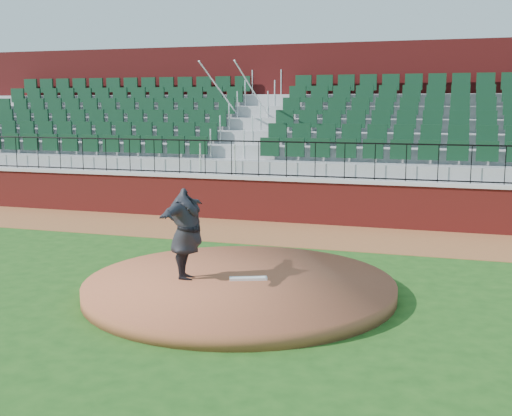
{
  "coord_description": "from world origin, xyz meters",
  "views": [
    {
      "loc": [
        3.79,
        -10.47,
        3.34
      ],
      "look_at": [
        0.0,
        1.5,
        1.3
      ],
      "focal_mm": 44.69,
      "sensor_mm": 36.0,
      "label": 1
    }
  ],
  "objects": [
    {
      "name": "pitchers_mound",
      "position": [
        0.19,
        -0.06,
        0.12
      ],
      "size": [
        5.53,
        5.53,
        0.25
      ],
      "primitive_type": "cylinder",
      "color": "brown",
      "rests_on": "ground"
    },
    {
      "name": "field_wall",
      "position": [
        0.0,
        7.0,
        0.6
      ],
      "size": [
        34.0,
        0.35,
        1.2
      ],
      "primitive_type": "cube",
      "color": "maroon",
      "rests_on": "ground"
    },
    {
      "name": "ground",
      "position": [
        0.0,
        0.0,
        0.0
      ],
      "size": [
        90.0,
        90.0,
        0.0
      ],
      "primitive_type": "plane",
      "color": "#1D4A15",
      "rests_on": "ground"
    },
    {
      "name": "concourse_wall",
      "position": [
        0.0,
        12.52,
        2.75
      ],
      "size": [
        34.0,
        0.5,
        5.5
      ],
      "primitive_type": "cube",
      "color": "maroon",
      "rests_on": "ground"
    },
    {
      "name": "wall_cap",
      "position": [
        0.0,
        7.0,
        1.25
      ],
      "size": [
        34.0,
        0.45,
        0.1
      ],
      "primitive_type": "cube",
      "color": "#B7B7B7",
      "rests_on": "field_wall"
    },
    {
      "name": "pitching_rubber",
      "position": [
        0.33,
        -0.0,
        0.27
      ],
      "size": [
        0.69,
        0.4,
        0.04
      ],
      "primitive_type": "cube",
      "rotation": [
        0.0,
        0.0,
        0.37
      ],
      "color": "silver",
      "rests_on": "pitchers_mound"
    },
    {
      "name": "warning_track",
      "position": [
        0.0,
        5.4,
        0.01
      ],
      "size": [
        34.0,
        3.2,
        0.01
      ],
      "primitive_type": "cube",
      "color": "brown",
      "rests_on": "ground"
    },
    {
      "name": "seating_stands",
      "position": [
        0.0,
        9.72,
        2.3
      ],
      "size": [
        34.0,
        5.1,
        4.6
      ],
      "primitive_type": null,
      "color": "gray",
      "rests_on": "ground"
    },
    {
      "name": "pitcher",
      "position": [
        -0.74,
        -0.27,
        1.07
      ],
      "size": [
        0.77,
        2.07,
        1.64
      ],
      "primitive_type": "imported",
      "rotation": [
        0.0,
        0.0,
        1.68
      ],
      "color": "black",
      "rests_on": "pitchers_mound"
    },
    {
      "name": "wall_railing",
      "position": [
        0.0,
        7.0,
        1.8
      ],
      "size": [
        34.0,
        0.05,
        1.0
      ],
      "primitive_type": null,
      "color": "black",
      "rests_on": "wall_cap"
    }
  ]
}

